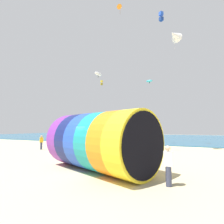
{
  "coord_description": "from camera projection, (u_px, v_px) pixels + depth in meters",
  "views": [
    {
      "loc": [
        4.35,
        -8.67,
        2.42
      ],
      "look_at": [
        -0.61,
        2.38,
        3.53
      ],
      "focal_mm": 28.0,
      "sensor_mm": 36.0,
      "label": 1
    }
  ],
  "objects": [
    {
      "name": "ground_plane",
      "position": [
        104.0,
        173.0,
        9.43
      ],
      "size": [
        120.0,
        120.0,
        0.0
      ],
      "primitive_type": "plane",
      "color": "#CCBA8C"
    },
    {
      "name": "sea",
      "position": [
        171.0,
        138.0,
        42.22
      ],
      "size": [
        120.0,
        40.0,
        0.1
      ],
      "primitive_type": "cube",
      "color": "#236084",
      "rests_on": "ground"
    },
    {
      "name": "giant_inflatable_tube",
      "position": [
        98.0,
        141.0,
        10.16
      ],
      "size": [
        7.42,
        5.61,
        3.33
      ],
      "color": "purple",
      "rests_on": "ground"
    },
    {
      "name": "kite_handler",
      "position": [
        168.0,
        165.0,
        7.32
      ],
      "size": [
        0.37,
        0.24,
        1.68
      ],
      "color": "#383D56",
      "rests_on": "ground"
    },
    {
      "name": "kite_white_delta",
      "position": [
        174.0,
        35.0,
        18.67
      ],
      "size": [
        1.63,
        1.73,
        2.25
      ],
      "color": "white"
    },
    {
      "name": "kite_white_parafoil",
      "position": [
        98.0,
        74.0,
        22.96
      ],
      "size": [
        0.83,
        1.51,
        0.79
      ],
      "color": "white"
    },
    {
      "name": "kite_blue_box",
      "position": [
        161.0,
        16.0,
        24.16
      ],
      "size": [
        0.66,
        0.66,
        1.34
      ],
      "color": "blue"
    },
    {
      "name": "kite_cyan_parafoil",
      "position": [
        149.0,
        81.0,
        18.35
      ],
      "size": [
        0.72,
        0.39,
        0.37
      ],
      "color": "#2DB2C6"
    },
    {
      "name": "kite_orange_delta",
      "position": [
        120.0,
        8.0,
        25.08
      ],
      "size": [
        0.81,
        0.95,
        1.47
      ],
      "color": "orange"
    },
    {
      "name": "kite_yellow_box",
      "position": [
        102.0,
        83.0,
        25.76
      ],
      "size": [
        0.36,
        0.36,
        0.73
      ],
      "color": "yellow"
    },
    {
      "name": "bystander_near_water",
      "position": [
        115.0,
        144.0,
        16.76
      ],
      "size": [
        0.4,
        0.42,
        1.72
      ],
      "color": "#383D56",
      "rests_on": "ground"
    },
    {
      "name": "bystander_mid_beach",
      "position": [
        41.0,
        142.0,
        19.73
      ],
      "size": [
        0.39,
        0.42,
        1.6
      ],
      "color": "#383D56",
      "rests_on": "ground"
    },
    {
      "name": "beach_flag",
      "position": [
        73.0,
        129.0,
        14.03
      ],
      "size": [
        0.47,
        0.36,
        2.63
      ],
      "color": "silver",
      "rests_on": "ground"
    }
  ]
}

